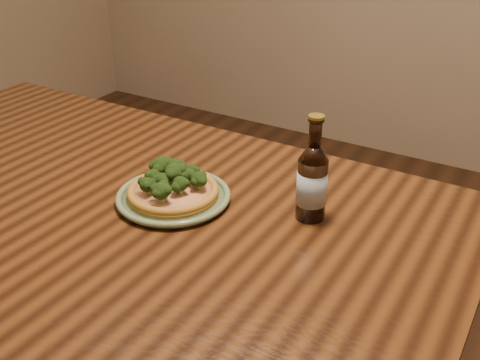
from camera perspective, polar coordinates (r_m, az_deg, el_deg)
The scene contains 4 objects.
table at distance 1.35m, azimuth -13.30°, elevation -4.74°, with size 1.60×0.90×0.75m.
plate at distance 1.24m, azimuth -6.78°, elevation -1.70°, with size 0.25×0.25×0.02m.
pizza at distance 1.23m, azimuth -6.85°, elevation -0.75°, with size 0.20×0.20×0.07m.
beer_bottle at distance 1.15m, azimuth 7.33°, elevation -0.15°, with size 0.06×0.06×0.23m.
Camera 1 is at (0.83, -0.69, 1.37)m, focal length 42.00 mm.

